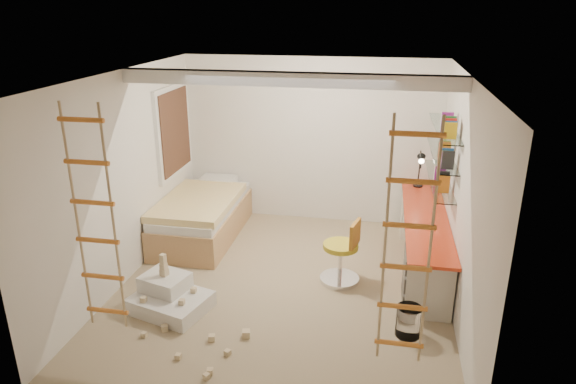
% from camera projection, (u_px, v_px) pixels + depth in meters
% --- Properties ---
extents(floor, '(4.50, 4.50, 0.00)m').
position_uv_depth(floor, '(284.00, 286.00, 6.43)').
color(floor, tan).
rests_on(floor, ground).
extents(ceiling_beam, '(4.00, 0.18, 0.16)m').
position_uv_depth(ceiling_beam, '(288.00, 79.00, 5.84)').
color(ceiling_beam, white).
rests_on(ceiling_beam, ceiling).
extents(window_frame, '(0.06, 1.15, 1.35)m').
position_uv_depth(window_frame, '(173.00, 131.00, 7.63)').
color(window_frame, white).
rests_on(window_frame, wall_left).
extents(window_blind, '(0.02, 1.00, 1.20)m').
position_uv_depth(window_blind, '(175.00, 131.00, 7.62)').
color(window_blind, '#4C2D1E').
rests_on(window_blind, window_frame).
extents(rope_ladder_left, '(0.41, 0.04, 2.13)m').
position_uv_depth(rope_ladder_left, '(95.00, 222.00, 4.53)').
color(rope_ladder_left, orange).
rests_on(rope_ladder_left, ceiling).
extents(rope_ladder_right, '(0.41, 0.04, 2.13)m').
position_uv_depth(rope_ladder_right, '(407.00, 247.00, 4.06)').
color(rope_ladder_right, orange).
rests_on(rope_ladder_right, ceiling).
extents(waste_bin, '(0.27, 0.27, 0.34)m').
position_uv_depth(waste_bin, '(409.00, 321.00, 5.43)').
color(waste_bin, white).
rests_on(waste_bin, floor).
extents(desk, '(0.56, 2.80, 0.75)m').
position_uv_depth(desk, '(423.00, 239.00, 6.79)').
color(desk, red).
rests_on(desk, floor).
extents(shelves, '(0.25, 1.80, 0.71)m').
position_uv_depth(shelves, '(442.00, 154.00, 6.63)').
color(shelves, white).
rests_on(shelves, wall_right).
extents(bed, '(1.02, 2.00, 0.69)m').
position_uv_depth(bed, '(203.00, 216.00, 7.71)').
color(bed, '#AD7F51').
rests_on(bed, floor).
extents(task_lamp, '(0.14, 0.36, 0.57)m').
position_uv_depth(task_lamp, '(421.00, 165.00, 7.43)').
color(task_lamp, black).
rests_on(task_lamp, desk).
extents(swivel_chair, '(0.61, 0.61, 0.85)m').
position_uv_depth(swivel_chair, '(342.00, 259.00, 6.44)').
color(swivel_chair, gold).
rests_on(swivel_chair, floor).
extents(play_platform, '(0.97, 0.85, 0.37)m').
position_uv_depth(play_platform, '(169.00, 297.00, 5.93)').
color(play_platform, silver).
rests_on(play_platform, floor).
extents(toy_blocks, '(1.29, 1.25, 0.64)m').
position_uv_depth(toy_blocks, '(184.00, 316.00, 5.49)').
color(toy_blocks, '#CCB284').
rests_on(toy_blocks, floor).
extents(books, '(0.14, 0.64, 0.92)m').
position_uv_depth(books, '(443.00, 144.00, 6.58)').
color(books, orange).
rests_on(books, shelves).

